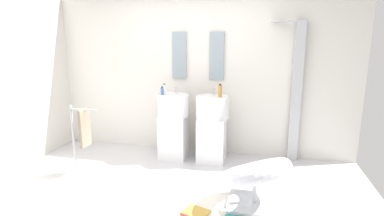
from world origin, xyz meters
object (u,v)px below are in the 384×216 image
object	(u,v)px
magazine_teal	(236,213)
shower_column	(296,89)
magazine_red	(194,214)
towel_rack	(83,130)
pedestal_sink_left	(174,124)
soap_bottle_amber	(220,91)
pedestal_sink_right	(212,126)
lounge_chair	(255,177)
magazine_ochre	(196,212)
coffee_mug	(222,213)
soap_bottle_blue	(162,91)
soap_bottle_clear	(164,89)

from	to	relation	value
magazine_teal	shower_column	bearing A→B (deg)	54.58
magazine_red	towel_rack	bearing A→B (deg)	174.34
shower_column	magazine_red	world-z (taller)	shower_column
pedestal_sink_left	soap_bottle_amber	bearing A→B (deg)	-3.15
pedestal_sink_right	lounge_chair	distance (m)	1.39
shower_column	magazine_red	xyz separation A→B (m)	(-1.10, -1.81, -1.06)
magazine_ochre	coffee_mug	world-z (taller)	coffee_mug
magazine_red	coffee_mug	world-z (taller)	coffee_mug
magazine_teal	soap_bottle_blue	world-z (taller)	soap_bottle_blue
shower_column	soap_bottle_clear	xyz separation A→B (m)	(-1.88, -0.33, -0.02)
magazine_ochre	pedestal_sink_left	bearing A→B (deg)	134.43
pedestal_sink_right	soap_bottle_blue	world-z (taller)	soap_bottle_blue
towel_rack	coffee_mug	size ratio (longest dim) A/B	10.58
magazine_ochre	soap_bottle_blue	distance (m)	1.95
pedestal_sink_right	magazine_red	xyz separation A→B (m)	(0.07, -1.51, -0.51)
shower_column	soap_bottle_amber	size ratio (longest dim) A/B	10.81
pedestal_sink_right	soap_bottle_amber	size ratio (longest dim) A/B	5.72
magazine_teal	soap_bottle_clear	bearing A→B (deg)	117.40
soap_bottle_clear	pedestal_sink_left	bearing A→B (deg)	11.21
shower_column	magazine_ochre	size ratio (longest dim) A/B	8.09
pedestal_sink_left	towel_rack	bearing A→B (deg)	-138.70
soap_bottle_clear	soap_bottle_amber	bearing A→B (deg)	-0.93
pedestal_sink_left	lounge_chair	bearing A→B (deg)	-43.67
shower_column	magazine_ochre	world-z (taller)	shower_column
pedestal_sink_left	shower_column	distance (m)	1.86
magazine_ochre	soap_bottle_clear	size ratio (longest dim) A/B	1.51
shower_column	coffee_mug	bearing A→B (deg)	-114.27
pedestal_sink_left	shower_column	xyz separation A→B (m)	(1.76, 0.30, 0.55)
pedestal_sink_left	magazine_red	bearing A→B (deg)	-66.49
soap_bottle_blue	soap_bottle_amber	xyz separation A→B (m)	(0.86, 0.00, 0.03)
towel_rack	pedestal_sink_right	bearing A→B (deg)	28.81
pedestal_sink_right	magazine_red	size ratio (longest dim) A/B	4.62
pedestal_sink_left	magazine_red	xyz separation A→B (m)	(0.66, -1.51, -0.51)
towel_rack	magazine_ochre	xyz separation A→B (m)	(1.65, -0.62, -0.61)
towel_rack	soap_bottle_blue	world-z (taller)	soap_bottle_blue
magazine_red	lounge_chair	bearing A→B (deg)	43.12
soap_bottle_blue	soap_bottle_amber	size ratio (longest dim) A/B	0.65
towel_rack	soap_bottle_blue	size ratio (longest dim) A/B	7.66
soap_bottle_amber	magazine_red	bearing A→B (deg)	-91.85
magazine_teal	soap_bottle_amber	size ratio (longest dim) A/B	1.51
pedestal_sink_left	towel_rack	size ratio (longest dim) A/B	1.14
soap_bottle_blue	magazine_teal	bearing A→B (deg)	-47.76
pedestal_sink_left	soap_bottle_blue	world-z (taller)	soap_bottle_blue
shower_column	soap_bottle_clear	bearing A→B (deg)	-170.16
magazine_red	magazine_ochre	bearing A→B (deg)	81.99
pedestal_sink_right	lounge_chair	world-z (taller)	pedestal_sink_right
magazine_red	magazine_ochre	world-z (taller)	magazine_ochre
lounge_chair	shower_column	bearing A→B (deg)	71.57
magazine_teal	magazine_ochre	distance (m)	0.42
lounge_chair	towel_rack	world-z (taller)	towel_rack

